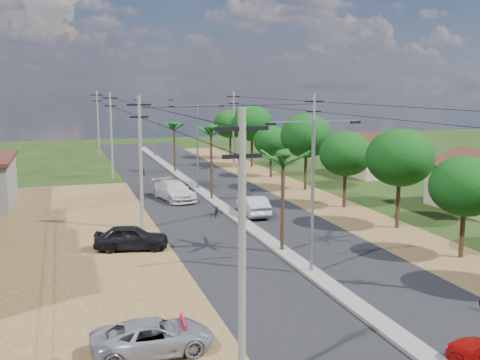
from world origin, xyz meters
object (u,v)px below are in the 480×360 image
Objects in this scene: car_parked_silver at (153,338)px; car_parked_dark at (131,238)px; car_silver_mid at (253,206)px; roadside_sign at (183,333)px; car_white_far at (174,191)px.

car_parked_dark is at bearing -5.82° from car_parked_silver.
car_silver_mid reaches higher than car_parked_dark.
car_parked_dark is at bearing 36.50° from car_silver_mid.
car_silver_mid is at bearing -45.23° from car_parked_dark.
car_parked_dark is (-9.81, -6.31, -0.01)m from car_silver_mid.
car_parked_dark is (0.86, 13.49, 0.12)m from car_parked_silver.
car_silver_mid reaches higher than roadside_sign.
car_white_far reaches higher than car_parked_dark.
roadside_sign is at bearing -166.64° from car_parked_dark.
car_white_far is at bearing -54.64° from car_silver_mid.
car_parked_dark is 3.37× the size of roadside_sign.
car_silver_mid is 8.70m from car_white_far.
car_parked_silver is at bearing -162.54° from roadside_sign.
car_parked_silver is 3.46× the size of roadside_sign.
car_parked_silver is at bearing -114.42° from car_white_far.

